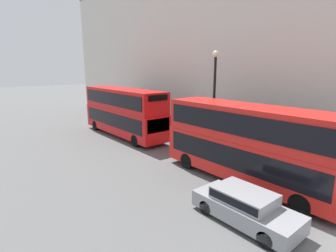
# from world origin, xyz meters

# --- Properties ---
(bus_leading) EXTENTS (2.59, 10.25, 4.30)m
(bus_leading) POSITION_xyz_m (1.60, 6.18, 2.37)
(bus_leading) COLOR red
(bus_leading) RESTS_ON ground
(bus_second_in_queue) EXTENTS (2.59, 10.75, 4.40)m
(bus_second_in_queue) POSITION_xyz_m (1.60, 19.53, 2.42)
(bus_second_in_queue) COLOR red
(bus_second_in_queue) RESTS_ON ground
(car_dark_sedan) EXTENTS (1.84, 4.41, 1.37)m
(car_dark_sedan) POSITION_xyz_m (-1.80, 3.92, 0.73)
(car_dark_sedan) COLOR gray
(car_dark_sedan) RESTS_ON ground
(street_lamp) EXTENTS (0.44, 0.44, 7.40)m
(street_lamp) POSITION_xyz_m (3.59, 10.38, 4.49)
(street_lamp) COLOR black
(street_lamp) RESTS_ON ground
(pedestrian) EXTENTS (0.36, 0.36, 1.63)m
(pedestrian) POSITION_xyz_m (4.58, 22.72, 0.75)
(pedestrian) COLOR brown
(pedestrian) RESTS_ON ground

